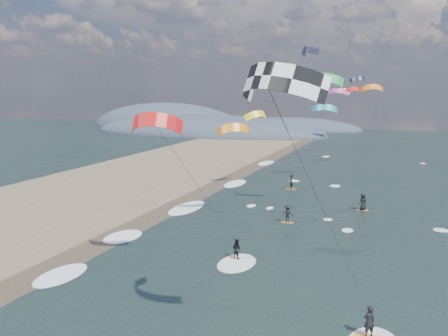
% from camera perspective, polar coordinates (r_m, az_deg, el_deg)
% --- Properties ---
extents(wet_sand_strip, '(3.00, 240.00, 0.00)m').
position_cam_1_polar(wet_sand_strip, '(40.05, -16.14, -9.42)').
color(wet_sand_strip, '#382D23').
rests_on(wet_sand_strip, ground).
extents(coastal_hills, '(80.00, 41.00, 15.00)m').
position_cam_1_polar(coastal_hills, '(140.20, -2.64, 4.30)').
color(coastal_hills, '#3D4756').
rests_on(coastal_hills, ground).
extents(kitesurfer_near_a, '(7.79, 9.08, 14.16)m').
position_cam_1_polar(kitesurfer_near_a, '(20.53, 7.52, 3.04)').
color(kitesurfer_near_a, orange).
rests_on(kitesurfer_near_a, ground).
extents(kitesurfer_near_b, '(6.84, 8.35, 11.84)m').
position_cam_1_polar(kitesurfer_near_b, '(32.77, -4.69, -0.35)').
color(kitesurfer_near_b, orange).
rests_on(kitesurfer_near_b, ground).
extents(far_kitesurfers, '(10.42, 15.61, 1.85)m').
position_cam_1_polar(far_kitesurfers, '(52.25, 10.21, -3.77)').
color(far_kitesurfers, orange).
rests_on(far_kitesurfers, ground).
extents(bg_kite_field, '(14.26, 71.11, 9.64)m').
position_cam_1_polar(bg_kite_field, '(74.96, 12.08, 8.96)').
color(bg_kite_field, red).
rests_on(bg_kite_field, ground).
extents(shoreline_surf, '(2.40, 79.40, 0.11)m').
position_cam_1_polar(shoreline_surf, '(43.09, -11.02, -7.86)').
color(shoreline_surf, white).
rests_on(shoreline_surf, ground).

